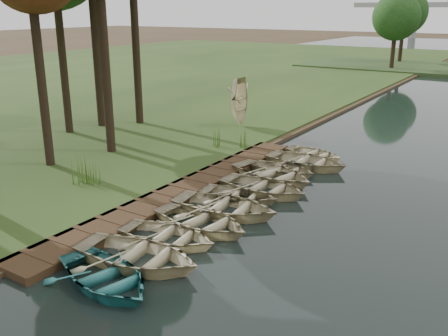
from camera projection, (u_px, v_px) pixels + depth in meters
The scene contains 18 objects.
ground at pixel (217, 202), 19.43m from camera, with size 300.00×300.00×0.00m, color #3D2F1D.
boardwalk at pixel (184, 191), 20.20m from camera, with size 1.60×16.00×0.30m, color #362515.
rowboat_0 at pixel (105, 274), 13.35m from camera, with size 2.52×3.53×0.73m, color #2B7878.
rowboat_1 at pixel (137, 253), 14.43m from camera, with size 2.81×3.94×0.82m, color #C1B58C.
rowboat_2 at pixel (167, 233), 15.81m from camera, with size 2.37×3.32×0.69m, color #C1B58C.
rowboat_3 at pixel (201, 218), 16.85m from camera, with size 2.63×3.69×0.76m, color #C1B58C.
rowboat_4 at pixel (225, 204), 18.01m from camera, with size 2.85×3.98×0.83m, color #C1B58C.
rowboat_5 at pixel (239, 193), 19.33m from camera, with size 2.24×3.13×0.65m, color #C1B58C.
rowboat_6 at pixel (263, 185), 20.05m from camera, with size 2.66×3.72×0.77m, color #C1B58C.
rowboat_7 at pixel (272, 172), 21.56m from camera, with size 2.86×4.00×0.83m, color #C1B58C.
rowboat_8 at pixel (283, 167), 22.48m from camera, with size 2.14×3.00×0.62m, color #C1B58C.
rowboat_9 at pixel (306, 159), 23.37m from camera, with size 2.80×3.91×0.81m, color #C1B58C.
rowboat_10 at pixel (314, 152), 24.86m from camera, with size 2.18×3.05×0.63m, color #C1B58C.
stored_rowboat at pixel (240, 121), 30.59m from camera, with size 2.11×2.96×0.61m, color #C1B58C.
reeds_0 at pixel (93, 173), 20.43m from camera, with size 0.60×0.60×0.93m, color #3F661E.
reeds_1 at pixel (80, 171), 20.41m from camera, with size 0.60×0.60×1.12m, color #3F661E.
reeds_2 at pixel (217, 137), 25.97m from camera, with size 0.60×0.60×1.05m, color #3F661E.
reeds_3 at pixel (243, 139), 25.68m from camera, with size 0.60×0.60×0.98m, color #3F661E.
Camera 1 is at (9.99, -15.08, 7.20)m, focal length 40.00 mm.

